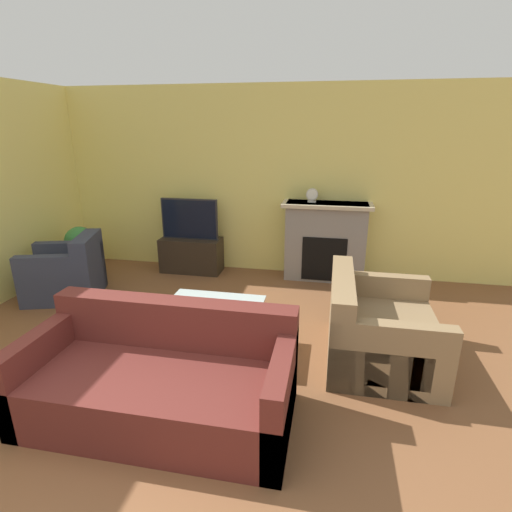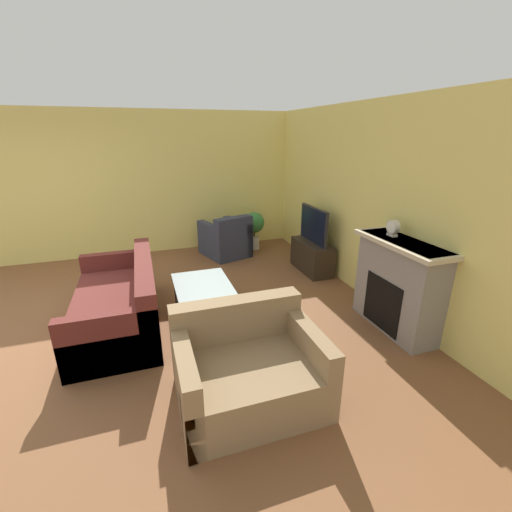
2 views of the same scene
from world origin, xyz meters
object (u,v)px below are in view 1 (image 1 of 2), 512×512
(potted_plant, at_px, (80,245))
(mantel_clock, at_px, (312,195))
(couch_sectional, at_px, (161,381))
(tv, at_px, (190,219))
(couch_loveseat, at_px, (377,331))
(coffee_table, at_px, (213,310))
(armchair_by_window, at_px, (67,275))

(potted_plant, distance_m, mantel_clock, 3.39)
(mantel_clock, bearing_deg, couch_sectional, -106.10)
(tv, xyz_separation_m, couch_loveseat, (2.56, -1.96, -0.53))
(potted_plant, xyz_separation_m, mantel_clock, (3.25, 0.66, 0.72))
(tv, bearing_deg, potted_plant, -158.81)
(mantel_clock, bearing_deg, coffee_table, -110.52)
(tv, height_order, mantel_clock, mantel_clock)
(tv, xyz_separation_m, couch_sectional, (0.87, -3.08, -0.54))
(tv, bearing_deg, coffee_table, -64.80)
(couch_sectional, relative_size, potted_plant, 2.61)
(tv, xyz_separation_m, mantel_clock, (1.78, 0.09, 0.40))
(couch_sectional, distance_m, mantel_clock, 3.43)
(couch_sectional, relative_size, coffee_table, 2.10)
(couch_loveseat, relative_size, coffee_table, 1.30)
(couch_loveseat, xyz_separation_m, armchair_by_window, (-3.82, 0.74, 0.01))
(armchair_by_window, xyz_separation_m, mantel_clock, (3.04, 1.31, 0.92))
(couch_sectional, xyz_separation_m, armchair_by_window, (-2.13, 1.86, 0.01))
(tv, relative_size, coffee_table, 0.90)
(couch_loveseat, bearing_deg, coffee_table, 94.02)
(tv, bearing_deg, couch_sectional, -74.25)
(couch_loveseat, xyz_separation_m, potted_plant, (-4.03, 1.39, 0.21))
(armchair_by_window, distance_m, coffee_table, 2.39)
(armchair_by_window, bearing_deg, couch_loveseat, 61.89)
(armchair_by_window, bearing_deg, potted_plant, -179.31)
(couch_sectional, bearing_deg, couch_loveseat, 33.55)
(tv, relative_size, armchair_by_window, 0.81)
(couch_loveseat, xyz_separation_m, coffee_table, (-1.58, -0.11, 0.13))
(armchair_by_window, bearing_deg, coffee_table, 51.97)
(tv, distance_m, potted_plant, 1.61)
(armchair_by_window, bearing_deg, couch_sectional, 31.67)
(coffee_table, bearing_deg, armchair_by_window, 159.08)
(coffee_table, height_order, potted_plant, potted_plant)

